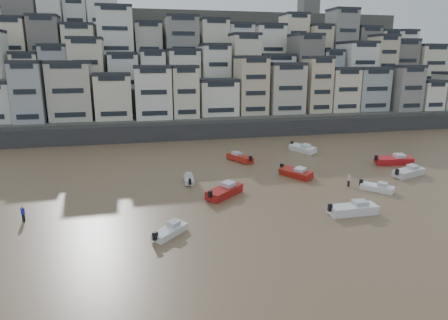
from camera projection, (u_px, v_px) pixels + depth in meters
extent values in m
cube|color=#38383A|center=(219.00, 130.00, 87.47)|extent=(140.00, 3.00, 3.50)
cube|color=#4C4C47|center=(233.00, 123.00, 95.13)|extent=(140.00, 14.00, 4.00)
cube|color=#4C4C47|center=(222.00, 105.00, 105.71)|extent=(140.00, 14.00, 10.00)
cube|color=#4C4C47|center=(212.00, 87.00, 116.05)|extent=(140.00, 14.00, 18.00)
cube|color=#4C4C47|center=(205.00, 72.00, 126.38)|extent=(140.00, 16.00, 26.00)
cube|color=#4C4C47|center=(197.00, 62.00, 138.85)|extent=(140.00, 18.00, 32.00)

